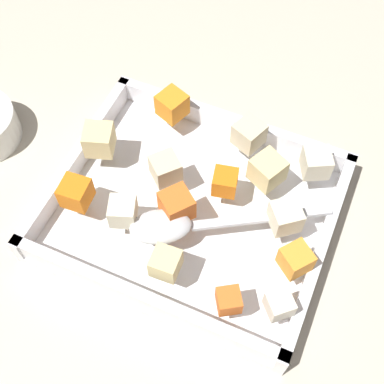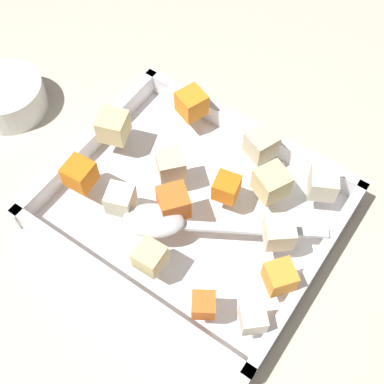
% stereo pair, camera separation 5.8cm
% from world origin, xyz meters
% --- Properties ---
extents(ground_plane, '(4.00, 4.00, 0.00)m').
position_xyz_m(ground_plane, '(0.00, 0.00, 0.00)').
color(ground_plane, '#BCB29E').
extents(baking_dish, '(0.32, 0.26, 0.04)m').
position_xyz_m(baking_dish, '(-0.01, 0.00, 0.01)').
color(baking_dish, silver).
rests_on(baking_dish, ground_plane).
extents(carrot_chunk_corner_ne, '(0.04, 0.04, 0.03)m').
position_xyz_m(carrot_chunk_corner_ne, '(0.12, -0.03, 0.06)').
color(carrot_chunk_corner_ne, orange).
rests_on(carrot_chunk_corner_ne, baking_dish).
extents(carrot_chunk_heap_side, '(0.03, 0.03, 0.03)m').
position_xyz_m(carrot_chunk_heap_side, '(0.02, 0.03, 0.06)').
color(carrot_chunk_heap_side, orange).
rests_on(carrot_chunk_heap_side, baking_dish).
extents(carrot_chunk_rim_edge, '(0.03, 0.03, 0.02)m').
position_xyz_m(carrot_chunk_rim_edge, '(0.07, -0.10, 0.06)').
color(carrot_chunk_rim_edge, orange).
rests_on(carrot_chunk_rim_edge, baking_dish).
extents(carrot_chunk_heap_top, '(0.04, 0.04, 0.03)m').
position_xyz_m(carrot_chunk_heap_top, '(-0.02, -0.02, 0.06)').
color(carrot_chunk_heap_top, orange).
rests_on(carrot_chunk_heap_top, baking_dish).
extents(carrot_chunk_near_right, '(0.04, 0.04, 0.03)m').
position_xyz_m(carrot_chunk_near_right, '(-0.08, 0.10, 0.06)').
color(carrot_chunk_near_right, orange).
rests_on(carrot_chunk_near_right, baking_dish).
extents(carrot_chunk_front_center, '(0.03, 0.03, 0.03)m').
position_xyz_m(carrot_chunk_front_center, '(-0.13, -0.05, 0.06)').
color(carrot_chunk_front_center, orange).
rests_on(carrot_chunk_front_center, baking_dish).
extents(potato_chunk_corner_se, '(0.04, 0.04, 0.03)m').
position_xyz_m(potato_chunk_corner_se, '(-0.14, 0.02, 0.06)').
color(potato_chunk_corner_se, '#E0CC89').
rests_on(potato_chunk_corner_se, baking_dish).
extents(potato_chunk_far_left, '(0.03, 0.03, 0.03)m').
position_xyz_m(potato_chunk_far_left, '(-0.00, -0.09, 0.06)').
color(potato_chunk_far_left, '#E0CC89').
rests_on(potato_chunk_far_left, baking_dish).
extents(potato_chunk_corner_sw, '(0.04, 0.04, 0.03)m').
position_xyz_m(potato_chunk_corner_sw, '(-0.05, 0.02, 0.06)').
color(potato_chunk_corner_sw, beige).
rests_on(potato_chunk_corner_sw, baking_dish).
extents(potato_chunk_center, '(0.04, 0.04, 0.03)m').
position_xyz_m(potato_chunk_center, '(-0.07, -0.05, 0.06)').
color(potato_chunk_center, beige).
rests_on(potato_chunk_center, baking_dish).
extents(potato_chunk_far_right, '(0.04, 0.04, 0.03)m').
position_xyz_m(potato_chunk_far_right, '(0.02, 0.10, 0.06)').
color(potato_chunk_far_right, beige).
rests_on(potato_chunk_far_right, baking_dish).
extents(potato_chunk_near_left, '(0.04, 0.04, 0.03)m').
position_xyz_m(potato_chunk_near_left, '(0.09, 0.01, 0.06)').
color(potato_chunk_near_left, beige).
rests_on(potato_chunk_near_left, baking_dish).
extents(potato_chunk_near_spoon, '(0.04, 0.04, 0.03)m').
position_xyz_m(potato_chunk_near_spoon, '(0.06, 0.06, 0.06)').
color(potato_chunk_near_spoon, '#E0CC89').
rests_on(potato_chunk_near_spoon, baking_dish).
extents(parsnip_chunk_corner_nw, '(0.03, 0.03, 0.02)m').
position_xyz_m(parsnip_chunk_corner_nw, '(0.12, -0.08, 0.06)').
color(parsnip_chunk_corner_nw, silver).
rests_on(parsnip_chunk_corner_nw, baking_dish).
extents(parsnip_chunk_mid_right, '(0.04, 0.04, 0.03)m').
position_xyz_m(parsnip_chunk_mid_right, '(0.10, 0.09, 0.06)').
color(parsnip_chunk_mid_right, beige).
rests_on(parsnip_chunk_mid_right, baking_dish).
extents(serving_spoon, '(0.20, 0.14, 0.02)m').
position_xyz_m(serving_spoon, '(-0.01, -0.04, 0.05)').
color(serving_spoon, silver).
rests_on(serving_spoon, baking_dish).
extents(small_prep_bowl, '(0.10, 0.10, 0.04)m').
position_xyz_m(small_prep_bowl, '(-0.31, -0.00, 0.02)').
color(small_prep_bowl, silver).
rests_on(small_prep_bowl, ground_plane).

